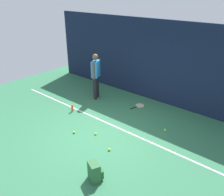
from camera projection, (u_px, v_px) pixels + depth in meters
ground_plane at (103, 134)px, 6.85m from camera, size 12.00×12.00×0.00m
back_fence at (160, 63)px, 8.31m from camera, size 10.00×0.10×2.90m
court_line at (115, 126)px, 7.22m from camera, size 9.00×0.05×0.00m
tennis_player at (96, 74)px, 8.72m from camera, size 0.36×0.49×1.70m
tennis_racket at (139, 106)px, 8.47m from camera, size 0.38×0.64×0.03m
backpack at (95, 172)px, 5.13m from camera, size 0.36×0.36×0.44m
tennis_ball_near_player at (95, 134)px, 6.80m from camera, size 0.07×0.07×0.07m
tennis_ball_by_fence at (165, 130)px, 6.98m from camera, size 0.07×0.07×0.07m
tennis_ball_mid_court at (74, 132)px, 6.87m from camera, size 0.07×0.07×0.07m
tennis_ball_far_left at (109, 149)px, 6.13m from camera, size 0.07×0.07×0.07m
water_bottle at (72, 108)px, 8.06m from camera, size 0.07×0.07×0.25m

